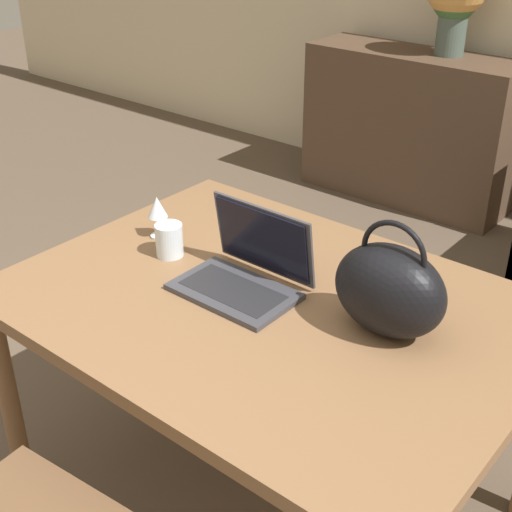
{
  "coord_description": "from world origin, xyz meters",
  "views": [
    {
      "loc": [
        1.14,
        -0.57,
        1.78
      ],
      "look_at": [
        0.08,
        0.72,
        0.87
      ],
      "focal_mm": 50.0,
      "sensor_mm": 36.0,
      "label": 1
    }
  ],
  "objects_px": {
    "drinking_glass": "(169,240)",
    "handbag": "(390,289)",
    "wine_glass": "(157,209)",
    "laptop": "(248,267)"
  },
  "relations": [
    {
      "from": "handbag",
      "to": "wine_glass",
      "type": "bearing_deg",
      "value": -179.94
    },
    {
      "from": "drinking_glass",
      "to": "wine_glass",
      "type": "relative_size",
      "value": 0.74
    },
    {
      "from": "laptop",
      "to": "wine_glass",
      "type": "distance_m",
      "value": 0.41
    },
    {
      "from": "laptop",
      "to": "handbag",
      "type": "height_order",
      "value": "handbag"
    },
    {
      "from": "laptop",
      "to": "drinking_glass",
      "type": "relative_size",
      "value": 3.31
    },
    {
      "from": "drinking_glass",
      "to": "handbag",
      "type": "distance_m",
      "value": 0.71
    },
    {
      "from": "wine_glass",
      "to": "drinking_glass",
      "type": "bearing_deg",
      "value": -29.54
    },
    {
      "from": "laptop",
      "to": "handbag",
      "type": "bearing_deg",
      "value": 7.34
    },
    {
      "from": "laptop",
      "to": "wine_glass",
      "type": "xyz_separation_m",
      "value": [
        -0.41,
        0.05,
        0.03
      ]
    },
    {
      "from": "drinking_glass",
      "to": "handbag",
      "type": "bearing_deg",
      "value": 5.29
    }
  ]
}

